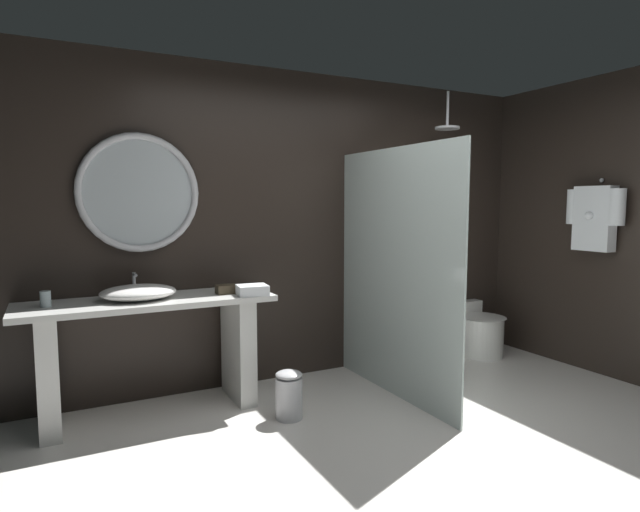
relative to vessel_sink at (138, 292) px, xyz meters
name	(u,v)px	position (x,y,z in m)	size (l,w,h in m)	color
ground_plane	(445,465)	(1.43, -1.56, -0.88)	(5.76, 5.76, 0.00)	silver
back_wall_panel	(302,226)	(1.43, 0.34, 0.42)	(4.80, 0.10, 2.60)	black
side_wall_right	(597,226)	(3.78, -0.80, 0.42)	(0.10, 2.47, 2.60)	black
vanity_counter	(150,343)	(0.07, -0.01, -0.37)	(1.72, 0.56, 0.83)	silver
vessel_sink	(138,292)	(0.00, 0.00, 0.00)	(0.52, 0.42, 0.17)	white
tumbler_cup	(45,299)	(-0.57, 0.00, 0.00)	(0.07, 0.07, 0.10)	silver
tissue_box	(226,289)	(0.62, -0.05, -0.02)	(0.15, 0.10, 0.07)	#3D3323
round_wall_mirror	(139,193)	(0.07, 0.25, 0.69)	(0.87, 0.05, 0.87)	silver
shower_glass_panel	(395,273)	(1.83, -0.49, 0.08)	(0.02, 1.55, 1.93)	silver
rain_shower_head	(447,125)	(2.70, -0.04, 1.32)	(0.22, 0.22, 0.33)	silver
hanging_bathrobe	(595,215)	(3.64, -0.87, 0.52)	(0.20, 0.52, 0.62)	silver
toilet	(477,331)	(3.21, 0.03, -0.65)	(0.43, 0.60, 0.50)	white
waste_bin	(289,394)	(0.90, -0.55, -0.71)	(0.19, 0.19, 0.34)	silver
folded_hand_towel	(252,290)	(0.77, -0.20, -0.02)	(0.22, 0.19, 0.07)	white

